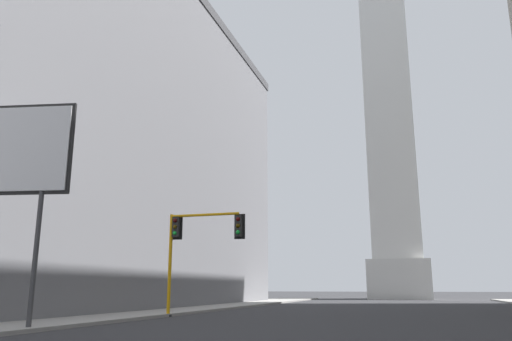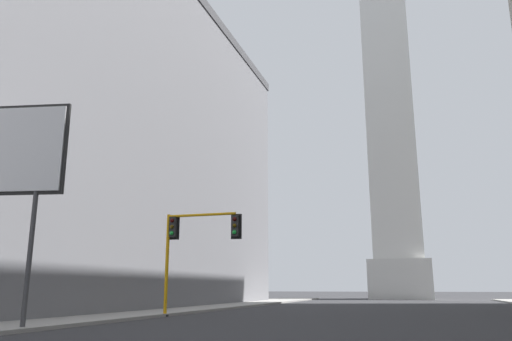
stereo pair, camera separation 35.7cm
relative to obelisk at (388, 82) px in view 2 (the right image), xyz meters
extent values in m
cube|color=gray|center=(-12.93, -44.84, -30.41)|extent=(5.00, 84.08, 0.15)
cube|color=slate|center=(-22.94, -41.27, -17.89)|extent=(18.06, 52.93, 25.20)
cube|color=silver|center=(0.00, 0.00, -27.96)|extent=(7.96, 7.96, 5.06)
cube|color=white|center=(0.00, 0.00, 0.28)|extent=(6.37, 6.37, 51.42)
cylinder|color=orange|center=(-10.57, -45.67, -27.80)|extent=(0.18, 0.18, 5.38)
cylinder|color=#262626|center=(-10.57, -45.67, -30.44)|extent=(0.40, 0.40, 0.10)
cube|color=black|center=(-10.28, -45.67, -25.81)|extent=(0.37, 0.37, 1.10)
cube|color=black|center=(-10.29, -45.49, -25.81)|extent=(0.58, 0.08, 1.32)
sphere|color=#410907|center=(-10.26, -45.86, -25.47)|extent=(0.22, 0.22, 0.22)
sphere|color=#483506|center=(-10.26, -45.86, -25.81)|extent=(0.22, 0.22, 0.22)
sphere|color=green|center=(-10.26, -45.86, -26.15)|extent=(0.22, 0.22, 0.22)
cylinder|color=orange|center=(-8.62, -45.67, -25.21)|extent=(3.89, 0.14, 0.14)
sphere|color=orange|center=(-10.57, -45.67, -25.21)|extent=(0.18, 0.18, 0.18)
cube|color=black|center=(-6.68, -45.67, -25.88)|extent=(0.37, 0.37, 1.10)
cube|color=black|center=(-6.69, -45.49, -25.88)|extent=(0.58, 0.08, 1.32)
sphere|color=#410907|center=(-6.66, -45.86, -25.54)|extent=(0.22, 0.22, 0.22)
sphere|color=#483506|center=(-6.66, -45.86, -25.88)|extent=(0.22, 0.22, 0.22)
sphere|color=green|center=(-6.66, -45.86, -26.22)|extent=(0.22, 0.22, 0.22)
cylinder|color=#3F3F42|center=(-10.99, -55.32, -28.02)|extent=(0.18, 0.18, 4.94)
camera|label=1|loc=(1.88, -70.18, -29.01)|focal=35.00mm
camera|label=2|loc=(2.22, -70.07, -29.01)|focal=35.00mm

